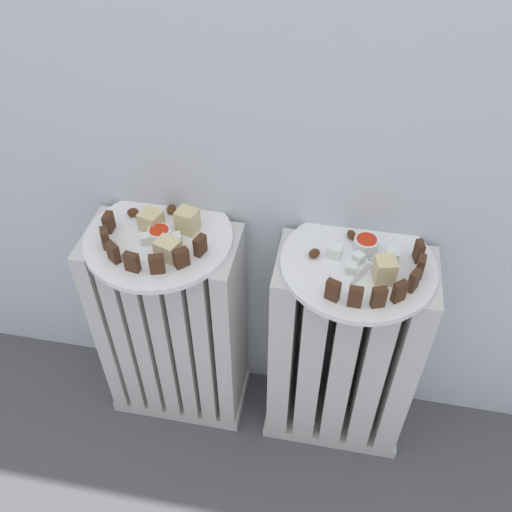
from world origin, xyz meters
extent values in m
plane|color=#4C4C51|center=(0.00, 0.00, 0.00)|extent=(6.00, 6.00, 0.00)
cube|color=silver|center=(-0.20, 0.28, 0.01)|extent=(0.33, 0.17, 0.03)
cube|color=silver|center=(-0.34, 0.28, 0.29)|extent=(0.04, 0.17, 0.52)
cube|color=silver|center=(-0.29, 0.28, 0.29)|extent=(0.04, 0.17, 0.52)
cube|color=silver|center=(-0.24, 0.28, 0.29)|extent=(0.04, 0.17, 0.52)
cube|color=silver|center=(-0.20, 0.28, 0.29)|extent=(0.04, 0.17, 0.52)
cube|color=silver|center=(-0.15, 0.28, 0.29)|extent=(0.04, 0.17, 0.52)
cube|color=silver|center=(-0.10, 0.28, 0.29)|extent=(0.04, 0.17, 0.52)
cube|color=silver|center=(-0.06, 0.28, 0.29)|extent=(0.04, 0.17, 0.52)
cube|color=silver|center=(0.20, 0.28, 0.01)|extent=(0.33, 0.17, 0.03)
cube|color=silver|center=(0.07, 0.28, 0.29)|extent=(0.05, 0.17, 0.52)
cube|color=silver|center=(0.13, 0.28, 0.29)|extent=(0.05, 0.17, 0.52)
cube|color=silver|center=(0.20, 0.28, 0.29)|extent=(0.05, 0.17, 0.52)
cube|color=silver|center=(0.26, 0.28, 0.29)|extent=(0.05, 0.17, 0.52)
cube|color=silver|center=(0.33, 0.28, 0.29)|extent=(0.05, 0.17, 0.52)
cylinder|color=white|center=(-0.20, 0.28, 0.56)|extent=(0.30, 0.30, 0.01)
cylinder|color=white|center=(0.20, 0.28, 0.56)|extent=(0.30, 0.30, 0.01)
cube|color=#472B19|center=(-0.30, 0.28, 0.58)|extent=(0.01, 0.03, 0.04)
cube|color=#472B19|center=(-0.29, 0.23, 0.58)|extent=(0.02, 0.03, 0.04)
cube|color=#472B19|center=(-0.26, 0.20, 0.58)|extent=(0.03, 0.03, 0.04)
cube|color=#472B19|center=(-0.21, 0.18, 0.58)|extent=(0.03, 0.02, 0.04)
cube|color=#472B19|center=(-0.17, 0.18, 0.58)|extent=(0.03, 0.02, 0.04)
cube|color=#472B19|center=(-0.13, 0.21, 0.58)|extent=(0.03, 0.03, 0.04)
cube|color=#472B19|center=(-0.10, 0.25, 0.58)|extent=(0.02, 0.03, 0.04)
cube|color=beige|center=(-0.16, 0.23, 0.58)|extent=(0.05, 0.05, 0.04)
cube|color=beige|center=(-0.22, 0.30, 0.58)|extent=(0.05, 0.05, 0.04)
cube|color=beige|center=(-0.14, 0.31, 0.59)|extent=(0.05, 0.04, 0.05)
cube|color=white|center=(-0.16, 0.27, 0.57)|extent=(0.03, 0.03, 0.02)
cube|color=white|center=(-0.21, 0.26, 0.57)|extent=(0.03, 0.03, 0.02)
ellipsoid|color=#4C2814|center=(-0.27, 0.33, 0.57)|extent=(0.03, 0.03, 0.02)
ellipsoid|color=#4C2814|center=(-0.19, 0.36, 0.57)|extent=(0.02, 0.03, 0.01)
cylinder|color=white|center=(-0.19, 0.27, 0.58)|extent=(0.05, 0.05, 0.03)
cylinder|color=red|center=(-0.19, 0.27, 0.58)|extent=(0.04, 0.04, 0.01)
cube|color=#472B19|center=(0.16, 0.18, 0.58)|extent=(0.03, 0.02, 0.04)
cube|color=#472B19|center=(0.19, 0.17, 0.58)|extent=(0.02, 0.01, 0.04)
cube|color=#472B19|center=(0.23, 0.18, 0.58)|extent=(0.03, 0.02, 0.04)
cube|color=#472B19|center=(0.27, 0.20, 0.58)|extent=(0.03, 0.03, 0.04)
cube|color=#472B19|center=(0.29, 0.23, 0.58)|extent=(0.02, 0.03, 0.04)
cube|color=#472B19|center=(0.31, 0.27, 0.58)|extent=(0.02, 0.03, 0.04)
cube|color=#472B19|center=(0.30, 0.31, 0.58)|extent=(0.02, 0.03, 0.04)
cube|color=beige|center=(0.24, 0.24, 0.59)|extent=(0.04, 0.04, 0.05)
cube|color=white|center=(0.20, 0.28, 0.57)|extent=(0.03, 0.03, 0.02)
cube|color=white|center=(0.15, 0.29, 0.57)|extent=(0.03, 0.03, 0.02)
cube|color=white|center=(0.18, 0.25, 0.57)|extent=(0.02, 0.02, 0.02)
cube|color=white|center=(0.26, 0.29, 0.58)|extent=(0.03, 0.03, 0.03)
ellipsoid|color=#4C2814|center=(0.18, 0.35, 0.57)|extent=(0.03, 0.03, 0.02)
ellipsoid|color=#4C2814|center=(0.11, 0.28, 0.57)|extent=(0.03, 0.03, 0.02)
cylinder|color=white|center=(0.21, 0.32, 0.58)|extent=(0.05, 0.05, 0.03)
cylinder|color=red|center=(0.21, 0.32, 0.58)|extent=(0.04, 0.04, 0.01)
cube|color=#B7B7BC|center=(0.20, 0.25, 0.56)|extent=(0.04, 0.06, 0.00)
cube|color=#B7B7BC|center=(0.23, 0.29, 0.56)|extent=(0.03, 0.03, 0.00)
camera|label=1|loc=(0.14, -0.49, 1.29)|focal=38.73mm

